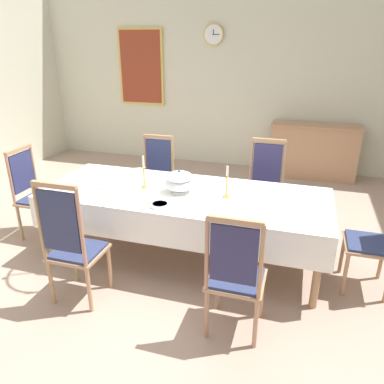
# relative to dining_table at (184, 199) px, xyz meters

# --- Properties ---
(ground) EXTENTS (7.53, 6.86, 0.04)m
(ground) POSITION_rel_dining_table_xyz_m (0.00, -0.04, -0.71)
(ground) COLOR tan
(back_wall) EXTENTS (7.53, 0.08, 3.59)m
(back_wall) POSITION_rel_dining_table_xyz_m (0.00, 3.43, 1.10)
(back_wall) COLOR beige
(back_wall) RESTS_ON ground
(dining_table) EXTENTS (2.88, 1.09, 0.76)m
(dining_table) POSITION_rel_dining_table_xyz_m (0.00, 0.00, 0.00)
(dining_table) COLOR #A28654
(dining_table) RESTS_ON ground
(tablecloth) EXTENTS (2.90, 1.11, 0.33)m
(tablecloth) POSITION_rel_dining_table_xyz_m (0.00, 0.00, -0.00)
(tablecloth) COLOR white
(tablecloth) RESTS_ON dining_table
(chair_south_a) EXTENTS (0.44, 0.42, 1.18)m
(chair_south_a) POSITION_rel_dining_table_xyz_m (-0.70, -0.96, -0.11)
(chair_south_a) COLOR #9F885A
(chair_south_a) RESTS_ON ground
(chair_north_a) EXTENTS (0.44, 0.42, 1.06)m
(chair_north_a) POSITION_rel_dining_table_xyz_m (-0.70, 0.95, -0.15)
(chair_north_a) COLOR tan
(chair_north_a) RESTS_ON ground
(chair_south_b) EXTENTS (0.44, 0.42, 1.08)m
(chair_south_b) POSITION_rel_dining_table_xyz_m (0.71, -0.95, -0.14)
(chair_south_b) COLOR #A7775C
(chair_south_b) RESTS_ON ground
(chair_north_b) EXTENTS (0.44, 0.42, 1.11)m
(chair_north_b) POSITION_rel_dining_table_xyz_m (0.71, 0.95, -0.13)
(chair_north_b) COLOR tan
(chair_north_b) RESTS_ON ground
(chair_head_west) EXTENTS (0.42, 0.44, 1.07)m
(chair_head_west) POSITION_rel_dining_table_xyz_m (-1.84, -0.00, -0.14)
(chair_head_west) COLOR #A97F5C
(chair_head_west) RESTS_ON ground
(chair_head_east) EXTENTS (0.42, 0.44, 1.05)m
(chair_head_east) POSITION_rel_dining_table_xyz_m (1.84, -0.00, -0.15)
(chair_head_east) COLOR tan
(chair_head_east) RESTS_ON ground
(soup_tureen) EXTENTS (0.30, 0.30, 0.23)m
(soup_tureen) POSITION_rel_dining_table_xyz_m (-0.05, -0.00, 0.19)
(soup_tureen) COLOR white
(soup_tureen) RESTS_ON tablecloth
(candlestick_west) EXTENTS (0.07, 0.07, 0.34)m
(candlestick_west) POSITION_rel_dining_table_xyz_m (-0.44, -0.00, 0.21)
(candlestick_west) COLOR gold
(candlestick_west) RESTS_ON tablecloth
(candlestick_east) EXTENTS (0.07, 0.07, 0.32)m
(candlestick_east) POSITION_rel_dining_table_xyz_m (0.44, -0.00, 0.20)
(candlestick_east) COLOR gold
(candlestick_east) RESTS_ON tablecloth
(bowl_near_left) EXTENTS (0.17, 0.17, 0.03)m
(bowl_near_left) POSITION_rel_dining_table_xyz_m (-0.11, -0.40, 0.09)
(bowl_near_left) COLOR white
(bowl_near_left) RESTS_ON tablecloth
(bowl_near_right) EXTENTS (0.14, 0.14, 0.03)m
(bowl_near_right) POSITION_rel_dining_table_xyz_m (-1.23, -0.40, 0.09)
(bowl_near_right) COLOR white
(bowl_near_right) RESTS_ON tablecloth
(bowl_far_left) EXTENTS (0.16, 0.16, 0.03)m
(bowl_far_left) POSITION_rel_dining_table_xyz_m (-0.70, 0.43, 0.09)
(bowl_far_left) COLOR white
(bowl_far_left) RESTS_ON tablecloth
(spoon_primary) EXTENTS (0.03, 0.18, 0.01)m
(spoon_primary) POSITION_rel_dining_table_xyz_m (-0.22, -0.37, 0.08)
(spoon_primary) COLOR gold
(spoon_primary) RESTS_ON tablecloth
(spoon_secondary) EXTENTS (0.06, 0.17, 0.01)m
(spoon_secondary) POSITION_rel_dining_table_xyz_m (-1.34, -0.37, 0.08)
(spoon_secondary) COLOR gold
(spoon_secondary) RESTS_ON tablecloth
(sideboard) EXTENTS (1.44, 0.48, 0.90)m
(sideboard) POSITION_rel_dining_table_xyz_m (1.29, 3.11, -0.24)
(sideboard) COLOR #A97F5C
(sideboard) RESTS_ON ground
(mounted_clock) EXTENTS (0.35, 0.06, 0.35)m
(mounted_clock) POSITION_rel_dining_table_xyz_m (-0.55, 3.36, 1.59)
(mounted_clock) COLOR #D1B251
(framed_painting) EXTENTS (0.88, 0.05, 1.36)m
(framed_painting) POSITION_rel_dining_table_xyz_m (-1.92, 3.37, 1.03)
(framed_painting) COLOR #D1B251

